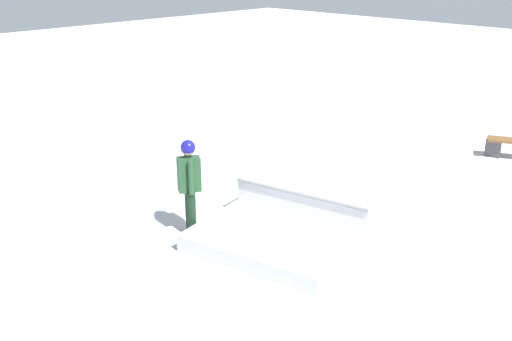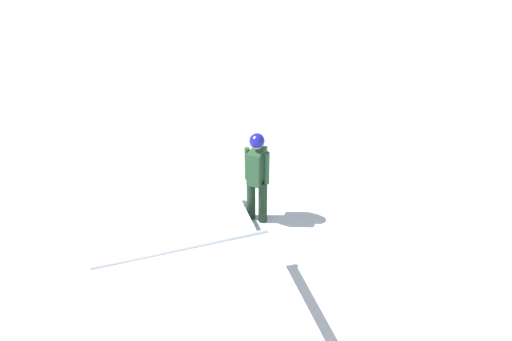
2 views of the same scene
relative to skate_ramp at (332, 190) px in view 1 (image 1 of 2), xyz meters
name	(u,v)px [view 1 (image 1 of 2)]	position (x,y,z in m)	size (l,w,h in m)	color
ground_plane	(343,210)	(0.03, 0.30, -0.32)	(60.00, 60.00, 0.00)	silver
skate_ramp	(332,190)	(0.00, 0.00, 0.00)	(5.81, 3.61, 0.74)	silver
skater	(189,180)	(2.72, -0.99, 0.69)	(0.44, 0.39, 1.73)	black
skateboard	(208,236)	(2.69, -0.59, -0.24)	(0.82, 0.47, 0.09)	#593314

